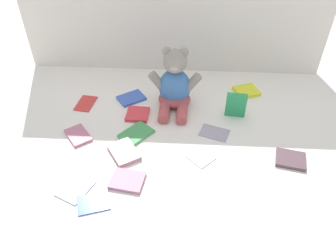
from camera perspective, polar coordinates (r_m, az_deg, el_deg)
ground_plane at (r=1.44m, az=-0.01°, el=-0.42°), size 3.20×3.20×0.00m
backdrop_drape at (r=1.69m, az=1.01°, el=19.40°), size 1.48×0.03×0.67m
teddy_bear at (r=1.51m, az=1.11°, el=6.68°), size 0.24×0.21×0.28m
book_case_0 at (r=1.61m, az=-6.11°, el=4.64°), size 0.15×0.14×0.01m
book_case_1 at (r=1.34m, az=-7.33°, el=-4.35°), size 0.15×0.16×0.02m
book_case_2 at (r=1.42m, az=-5.30°, el=-1.27°), size 0.15×0.16×0.01m
book_case_3 at (r=1.45m, az=-14.73°, el=-1.52°), size 0.13×0.14×0.01m
book_case_4 at (r=1.62m, az=-13.54°, el=3.74°), size 0.09×0.13×0.01m
book_case_5 at (r=1.38m, az=19.74°, el=-5.25°), size 0.13×0.11×0.01m
book_case_6 at (r=1.50m, az=11.23°, el=3.43°), size 0.09×0.04×0.12m
book_case_7 at (r=1.43m, az=7.73°, el=-1.07°), size 0.13×0.11×0.01m
book_case_8 at (r=1.51m, az=-5.08°, el=1.94°), size 0.10×0.10×0.02m
book_case_9 at (r=1.32m, az=5.42°, el=-5.11°), size 0.12×0.12×0.01m
book_case_10 at (r=1.69m, az=12.92°, el=5.69°), size 0.13×0.13×0.02m
book_case_11 at (r=1.26m, az=-15.18°, el=-9.92°), size 0.14×0.15×0.01m
book_case_12 at (r=1.24m, az=-6.79°, el=-9.00°), size 0.13×0.11×0.01m
book_case_13 at (r=1.20m, az=-12.33°, el=-12.35°), size 0.13×0.11×0.01m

